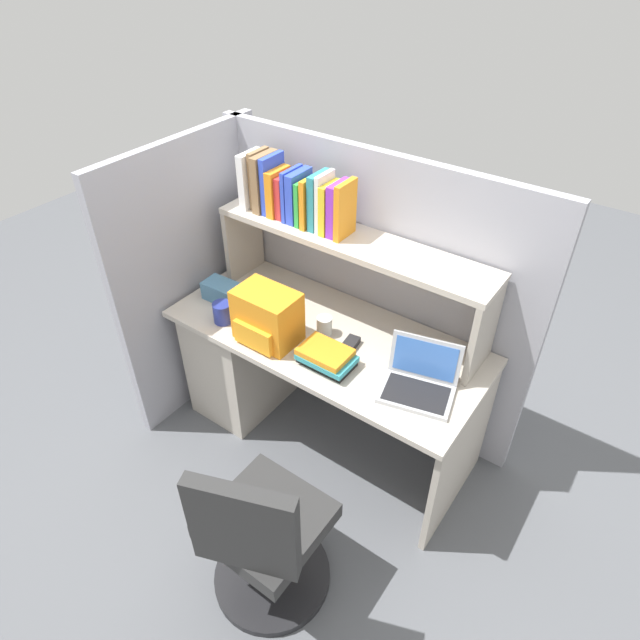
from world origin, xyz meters
name	(u,v)px	position (x,y,z in m)	size (l,w,h in m)	color
ground_plane	(325,432)	(0.00, 0.00, 0.00)	(8.00, 8.00, 0.00)	#595B60
desk	(269,353)	(-0.39, 0.00, 0.40)	(1.60, 0.70, 0.73)	beige
cubicle_partition_rear	(367,291)	(0.00, 0.38, 0.78)	(1.84, 0.05, 1.55)	#9E9EA8
cubicle_partition_left	(196,276)	(-0.85, -0.05, 0.78)	(0.05, 1.06, 1.55)	#9E9EA8
overhead_hutch	(350,256)	(0.00, 0.20, 1.08)	(1.44, 0.28, 0.45)	#B3A99C
reference_books_on_shelf	(295,194)	(-0.33, 0.20, 1.31)	(0.60, 0.18, 0.29)	white
laptop	(420,381)	(0.55, -0.07, 0.78)	(0.36, 0.32, 0.22)	#B7BABF
backpack	(267,317)	(-0.21, -0.19, 0.86)	(0.30, 0.23, 0.27)	orange
computer_mouse	(351,344)	(0.15, -0.01, 0.75)	(0.06, 0.10, 0.03)	#262628
paper_cup	(325,326)	(-0.01, 0.00, 0.78)	(0.08, 0.08, 0.10)	white
tissue_box	(224,292)	(-0.61, -0.08, 0.78)	(0.22, 0.12, 0.10)	teal
snack_canister	(223,313)	(-0.48, -0.22, 0.78)	(0.10, 0.10, 0.11)	navy
desk_book_stack	(326,357)	(0.13, -0.18, 0.77)	(0.26, 0.17, 0.09)	black
office_chair	(263,541)	(0.32, -0.88, 0.39)	(0.53, 0.55, 0.93)	black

